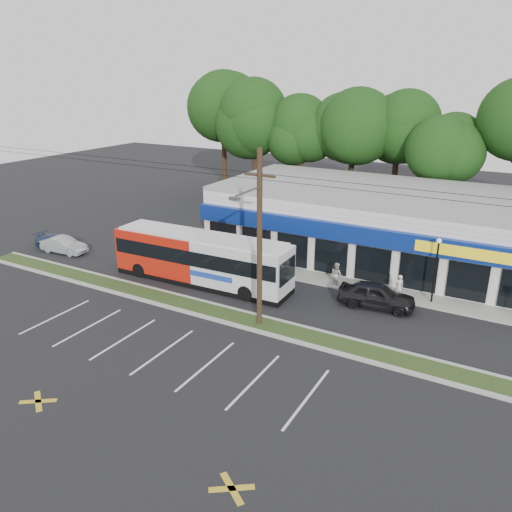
{
  "coord_description": "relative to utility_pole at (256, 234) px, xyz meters",
  "views": [
    {
      "loc": [
        15.32,
        -21.31,
        13.45
      ],
      "look_at": [
        0.53,
        5.0,
        2.48
      ],
      "focal_mm": 35.0,
      "sensor_mm": 36.0,
      "label": 1
    }
  ],
  "objects": [
    {
      "name": "car_silver",
      "position": [
        -19.44,
        3.16,
        -4.77
      ],
      "size": [
        4.0,
        1.71,
        1.28
      ],
      "primitive_type": "imported",
      "rotation": [
        0.0,
        0.0,
        1.66
      ],
      "color": "#999BA0",
      "rests_on": "ground"
    },
    {
      "name": "curb_north",
      "position": [
        -2.83,
        0.92,
        -5.34
      ],
      "size": [
        40.0,
        0.25,
        0.14
      ],
      "primitive_type": "cube",
      "color": "#9E9E93",
      "rests_on": "ground"
    },
    {
      "name": "car_dark",
      "position": [
        5.3,
        5.6,
        -4.63
      ],
      "size": [
        4.78,
        2.29,
        1.58
      ],
      "primitive_type": "imported",
      "rotation": [
        0.0,
        0.0,
        1.67
      ],
      "color": "black",
      "rests_on": "ground"
    },
    {
      "name": "sidewalk",
      "position": [
        2.17,
        8.07,
        -5.36
      ],
      "size": [
        32.0,
        2.2,
        0.1
      ],
      "primitive_type": "cube",
      "color": "#9E9E93",
      "rests_on": "ground"
    },
    {
      "name": "pedestrian_a",
      "position": [
        6.17,
        7.57,
        -4.61
      ],
      "size": [
        0.7,
        0.66,
        1.61
      ],
      "primitive_type": "imported",
      "rotation": [
        0.0,
        0.0,
        3.78
      ],
      "color": "beige",
      "rests_on": "ground"
    },
    {
      "name": "tree_line",
      "position": [
        1.17,
        25.07,
        3.0
      ],
      "size": [
        46.76,
        6.76,
        11.83
      ],
      "color": "black",
      "rests_on": "ground"
    },
    {
      "name": "utility_pole",
      "position": [
        0.0,
        0.0,
        0.0
      ],
      "size": [
        50.0,
        2.77,
        10.0
      ],
      "color": "black",
      "rests_on": "ground"
    },
    {
      "name": "grass_strip",
      "position": [
        -2.83,
        0.07,
        -5.35
      ],
      "size": [
        40.0,
        1.6,
        0.12
      ],
      "primitive_type": "cube",
      "color": "#263B18",
      "rests_on": "ground"
    },
    {
      "name": "pedestrian_b",
      "position": [
        1.96,
        7.57,
        -4.6
      ],
      "size": [
        0.99,
        0.93,
        1.64
      ],
      "primitive_type": "imported",
      "rotation": [
        0.0,
        0.0,
        2.64
      ],
      "color": "#B9B1A7",
      "rests_on": "ground"
    },
    {
      "name": "ground",
      "position": [
        -2.83,
        -0.93,
        -5.41
      ],
      "size": [
        120.0,
        120.0,
        0.0
      ],
      "primitive_type": "plane",
      "color": "black",
      "rests_on": "ground"
    },
    {
      "name": "lamp_post",
      "position": [
        8.17,
        7.87,
        -2.74
      ],
      "size": [
        0.3,
        0.3,
        4.25
      ],
      "color": "black",
      "rests_on": "ground"
    },
    {
      "name": "car_blue",
      "position": [
        -20.6,
        3.45,
        -4.82
      ],
      "size": [
        4.13,
        1.7,
        1.2
      ],
      "primitive_type": "imported",
      "rotation": [
        0.0,
        0.0,
        1.56
      ],
      "color": "navy",
      "rests_on": "ground"
    },
    {
      "name": "strip_mall",
      "position": [
        2.67,
        14.99,
        -2.76
      ],
      "size": [
        25.0,
        12.55,
        5.3
      ],
      "color": "silver",
      "rests_on": "ground"
    },
    {
      "name": "metrobus",
      "position": [
        -6.27,
        3.57,
        -3.59
      ],
      "size": [
        12.87,
        3.1,
        3.44
      ],
      "rotation": [
        0.0,
        0.0,
        0.03
      ],
      "color": "#B11B0D",
      "rests_on": "ground"
    },
    {
      "name": "curb_south",
      "position": [
        -2.83,
        -0.78,
        -5.34
      ],
      "size": [
        40.0,
        0.25,
        0.14
      ],
      "primitive_type": "cube",
      "color": "#9E9E93",
      "rests_on": "ground"
    }
  ]
}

